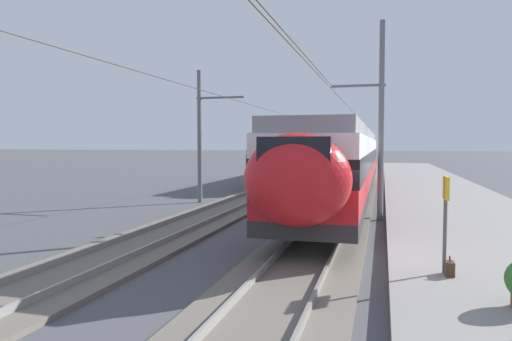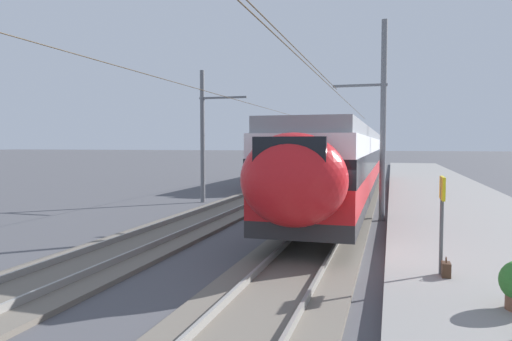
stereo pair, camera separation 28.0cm
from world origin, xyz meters
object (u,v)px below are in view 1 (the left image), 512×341
(catenary_mast_far_side, at_px, (203,133))
(handbag_near_sign, at_px, (450,268))
(platform_sign, at_px, (446,202))
(train_near_platform, at_px, (345,160))
(train_far_track, at_px, (299,154))
(catenary_mast_mid, at_px, (378,118))

(catenary_mast_far_side, relative_size, handbag_near_sign, 96.25)
(platform_sign, bearing_deg, handbag_near_sign, -155.23)
(catenary_mast_far_side, height_order, handbag_near_sign, catenary_mast_far_side)
(train_near_platform, bearing_deg, train_far_track, 19.32)
(platform_sign, xyz_separation_m, handbag_near_sign, (-0.19, -0.09, -1.41))
(train_near_platform, bearing_deg, catenary_mast_mid, -163.67)
(train_near_platform, distance_m, catenary_mast_mid, 6.51)
(catenary_mast_mid, bearing_deg, platform_sign, -170.06)
(train_near_platform, xyz_separation_m, platform_sign, (-14.75, -3.29, -0.37))
(platform_sign, bearing_deg, catenary_mast_mid, 9.94)
(catenary_mast_far_side, distance_m, platform_sign, 16.29)
(catenary_mast_far_side, distance_m, handbag_near_sign, 16.71)
(train_far_track, relative_size, handbag_near_sign, 56.81)
(catenary_mast_far_side, bearing_deg, train_far_track, -7.06)
(catenary_mast_far_side, xyz_separation_m, handbag_near_sign, (-12.46, -10.63, -3.26))
(catenary_mast_mid, height_order, platform_sign, catenary_mast_mid)
(train_far_track, xyz_separation_m, catenary_mast_far_side, (-17.13, 2.12, 1.49))
(train_near_platform, height_order, train_far_track, same)
(train_near_platform, height_order, catenary_mast_mid, catenary_mast_mid)
(train_near_platform, bearing_deg, platform_sign, -167.43)
(train_near_platform, distance_m, catenary_mast_far_side, 7.81)
(train_near_platform, distance_m, train_far_track, 15.52)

